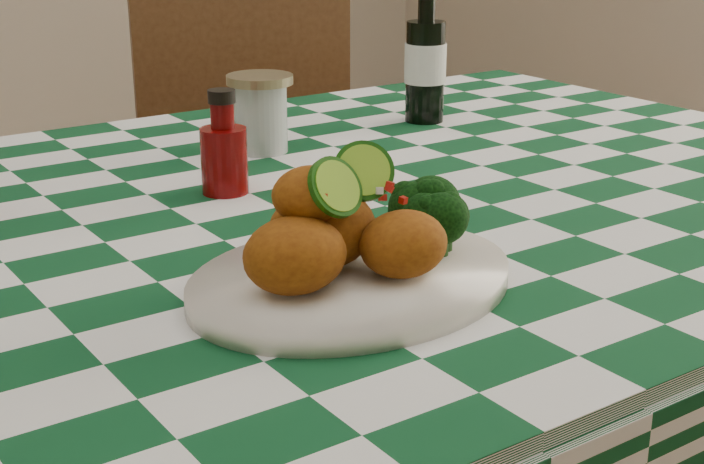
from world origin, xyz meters
TOP-DOWN VIEW (x-y plane):
  - plate at (-0.07, -0.25)m, footprint 0.33×0.27m
  - fried_chicken_pile at (-0.07, -0.25)m, footprint 0.17×0.13m
  - broccoli_side at (0.01, -0.23)m, footprint 0.08×0.08m
  - ketchup_bottle at (-0.02, 0.08)m, footprint 0.06×0.06m
  - mason_jar at (0.11, 0.23)m, footprint 0.11×0.11m
  - beer_bottle at (0.41, 0.25)m, footprint 0.08×0.08m
  - wooden_chair_right at (0.38, 0.69)m, footprint 0.57×0.59m

SIDE VIEW (x-z plane):
  - wooden_chair_right at x=0.38m, z-range 0.00..0.99m
  - plate at x=-0.07m, z-range 0.79..0.80m
  - broccoli_side at x=0.01m, z-range 0.80..0.87m
  - mason_jar at x=0.11m, z-range 0.79..0.89m
  - ketchup_bottle at x=-0.02m, z-range 0.79..0.91m
  - fried_chicken_pile at x=-0.07m, z-range 0.80..0.91m
  - beer_bottle at x=0.41m, z-range 0.79..1.01m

